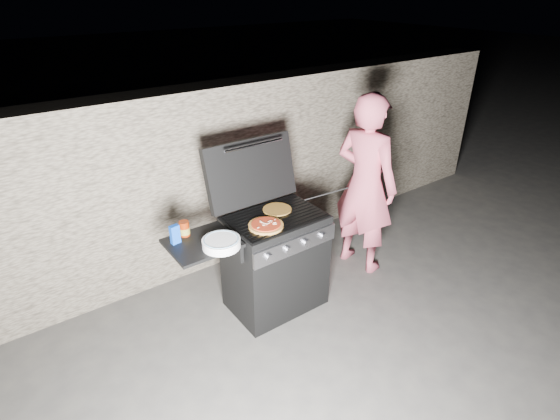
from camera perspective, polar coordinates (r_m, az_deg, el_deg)
ground at (r=4.11m, az=-0.58°, el=-11.99°), size 50.00×50.00×0.00m
stone_wall at (r=4.42m, az=-8.52°, el=4.39°), size 8.00×0.35×1.80m
gas_grill at (r=3.73m, az=-3.78°, el=-8.01°), size 1.34×0.79×0.91m
pizza_topped at (r=3.44m, az=-1.85°, el=-1.96°), size 0.35×0.35×0.03m
pizza_plain at (r=3.69m, az=-0.37°, el=0.08°), size 0.27×0.27×0.01m
sauce_jar at (r=3.40m, az=-12.38°, el=-2.37°), size 0.08×0.08×0.12m
blue_carton at (r=3.31m, az=-13.56°, el=-3.11°), size 0.07×0.05×0.15m
plate_stack at (r=3.22m, az=-7.67°, el=-4.30°), size 0.36×0.36×0.06m
person at (r=4.28m, az=11.07°, el=3.26°), size 0.55×0.72×1.79m
tongs at (r=3.90m, az=6.10°, el=2.06°), size 0.38×0.16×0.08m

